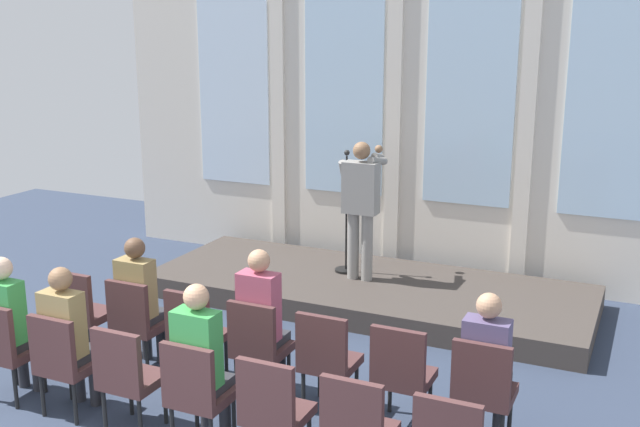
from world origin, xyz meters
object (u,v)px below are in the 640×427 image
(audience_r0_c1, at_px, (140,296))
(chair_r1_c3, at_px, (197,389))
(mic_stand, at_px, (346,246))
(audience_r0_c6, at_px, (487,360))
(chair_r0_c0, at_px, (81,309))
(audience_r1_c1, at_px, (68,333))
(chair_r0_c1, at_px, (136,319))
(chair_r0_c3, at_px, (258,343))
(chair_r1_c4, at_px, (273,407))
(chair_r0_c6, at_px, (483,386))
(chair_r1_c0, at_px, (5,345))
(chair_r0_c4, at_px, (327,356))
(chair_r1_c5, at_px, (357,426))
(chair_r1_c1, at_px, (63,358))
(audience_r1_c3, at_px, (201,358))
(audience_r1_c0, at_px, (9,320))
(chair_r0_c5, at_px, (402,370))
(chair_r1_c2, at_px, (127,373))
(speaker, at_px, (361,200))
(audience_r0_c3, at_px, (262,315))
(chair_r0_c2, at_px, (195,330))

(audience_r0_c1, bearing_deg, chair_r1_c3, -38.20)
(mic_stand, xyz_separation_m, audience_r0_c6, (2.40, -2.87, 0.12))
(chair_r0_c0, xyz_separation_m, audience_r1_c1, (0.67, -0.90, 0.21))
(mic_stand, bearing_deg, chair_r0_c1, -108.13)
(chair_r0_c3, height_order, chair_r1_c4, same)
(chair_r0_c6, height_order, chair_r1_c0, same)
(audience_r0_c6, bearing_deg, audience_r1_c1, -163.74)
(chair_r0_c4, bearing_deg, chair_r1_c5, -55.49)
(chair_r0_c6, bearing_deg, chair_r0_c3, 180.00)
(chair_r1_c1, xyz_separation_m, audience_r1_c3, (1.35, 0.08, 0.23))
(chair_r1_c0, bearing_deg, audience_r0_c1, 57.57)
(audience_r1_c1, bearing_deg, audience_r1_c0, -179.99)
(chair_r0_c4, height_order, chair_r0_c6, same)
(mic_stand, relative_size, audience_r1_c0, 1.16)
(chair_r0_c5, xyz_separation_m, chair_r1_c5, (0.00, -0.98, 0.00))
(chair_r0_c0, xyz_separation_m, chair_r0_c1, (0.67, 0.00, 0.00))
(chair_r1_c2, bearing_deg, chair_r1_c4, 0.00)
(chair_r0_c5, xyz_separation_m, chair_r1_c0, (-3.37, -0.98, 0.00))
(chair_r0_c1, bearing_deg, chair_r0_c4, 0.00)
(chair_r0_c4, relative_size, audience_r1_c1, 0.70)
(speaker, relative_size, chair_r0_c0, 1.81)
(audience_r0_c3, xyz_separation_m, chair_r1_c3, (0.00, -1.06, -0.23))
(chair_r0_c5, bearing_deg, chair_r1_c4, -124.51)
(chair_r0_c5, relative_size, audience_r1_c0, 0.70)
(speaker, bearing_deg, audience_r0_c1, -114.69)
(audience_r0_c6, distance_m, chair_r1_c2, 2.91)
(speaker, bearing_deg, chair_r1_c4, -78.14)
(chair_r1_c0, distance_m, chair_r1_c2, 1.35)
(mic_stand, xyz_separation_m, chair_r1_c2, (-0.29, -3.94, -0.07))
(chair_r0_c3, relative_size, chair_r1_c5, 1.00)
(chair_r0_c1, bearing_deg, audience_r1_c1, -90.00)
(audience_r0_c3, xyz_separation_m, chair_r1_c4, (0.67, -1.06, -0.23))
(chair_r0_c6, distance_m, audience_r0_c6, 0.20)
(audience_r1_c3, bearing_deg, chair_r0_c2, 126.76)
(chair_r0_c0, relative_size, chair_r0_c5, 1.00)
(chair_r1_c1, bearing_deg, mic_stand, 76.19)
(audience_r1_c3, bearing_deg, mic_stand, 95.64)
(chair_r0_c0, relative_size, chair_r1_c2, 1.00)
(chair_r1_c1, height_order, chair_r1_c5, same)
(chair_r1_c1, xyz_separation_m, chair_r1_c4, (2.02, 0.00, 0.00))
(audience_r1_c0, bearing_deg, chair_r0_c6, 12.55)
(audience_r1_c3, bearing_deg, chair_r1_c4, -6.61)
(mic_stand, xyz_separation_m, audience_r1_c3, (0.38, -3.86, 0.16))
(audience_r0_c6, bearing_deg, speaker, 128.51)
(chair_r0_c3, relative_size, chair_r0_c4, 1.00)
(chair_r0_c3, distance_m, audience_r1_c0, 2.22)
(audience_r1_c0, distance_m, chair_r1_c2, 1.37)
(audience_r1_c1, xyz_separation_m, chair_r1_c3, (1.35, -0.08, -0.21))
(mic_stand, bearing_deg, speaker, -35.02)
(chair_r0_c3, bearing_deg, speaker, 92.34)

